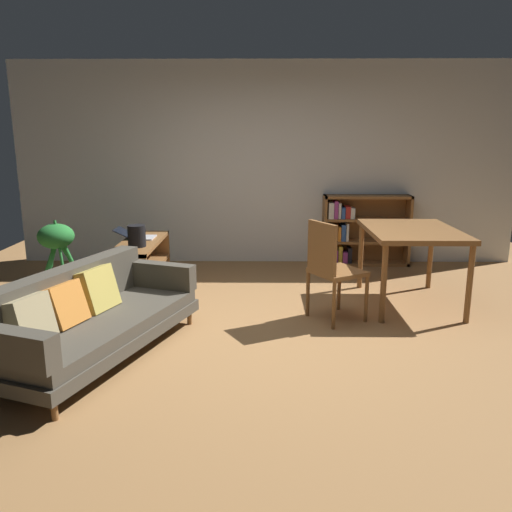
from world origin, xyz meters
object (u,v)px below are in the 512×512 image
Objects in this scene: media_console at (141,266)px; dining_chair_near at (331,266)px; desk_speaker at (137,236)px; open_laptop at (137,236)px; bookshelf at (359,230)px; potted_floor_plant at (57,250)px; fabric_couch at (87,315)px; dining_table at (412,236)px.

media_console is 1.36× the size of dining_chair_near.
desk_speaker is 2.09m from dining_chair_near.
open_laptop is 0.38× the size of bookshelf.
media_console is at bearing 155.07° from dining_chair_near.
bookshelf reaches higher than desk_speaker.
desk_speaker is 1.16m from potted_floor_plant.
dining_chair_near is at bearing 22.31° from fabric_couch.
desk_speaker is 0.29× the size of potted_floor_plant.
potted_floor_plant is at bearing 156.91° from desk_speaker.
dining_table reaches higher than fabric_couch.
open_laptop is 0.48m from desk_speaker.
bookshelf is (3.70, 1.15, 0.03)m from potted_floor_plant.
media_console is 2.97m from dining_table.
desk_speaker reaches higher than dining_table.
media_console is at bearing 97.06° from desk_speaker.
potted_floor_plant reaches higher than fabric_couch.
desk_speaker is at bearing -148.99° from bookshelf.
desk_speaker is 0.20× the size of bookshelf.
bookshelf is (-0.22, 1.73, -0.25)m from dining_table.
fabric_couch is at bearing -92.37° from desk_speaker.
fabric_couch is 2.20× the size of dining_chair_near.
dining_chair_near reaches higher than potted_floor_plant.
dining_chair_near is at bearing -149.58° from dining_table.
media_console is 1.66× the size of potted_floor_plant.
desk_speaker reaches higher than media_console.
dining_chair_near is (3.03, -1.10, 0.10)m from potted_floor_plant.
potted_floor_plant is at bearing 170.88° from media_console.
potted_floor_plant is at bearing 116.87° from fabric_couch.
desk_speaker reaches higher than open_laptop.
fabric_couch is 2.18m from potted_floor_plant.
fabric_couch is 4.72× the size of open_laptop.
fabric_couch is 4.11m from bookshelf.
bookshelf is at bearing 31.01° from desk_speaker.
bookshelf reaches higher than dining_table.
media_console is at bearing -154.00° from bookshelf.
bookshelf is at bearing 26.00° from media_console.
bookshelf is (2.76, 1.14, -0.14)m from open_laptop.
open_laptop is 3.04m from dining_table.
fabric_couch is at bearing -63.13° from potted_floor_plant.
open_laptop is (-0.05, 1.95, 0.27)m from fabric_couch.
dining_chair_near reaches higher than open_laptop.
fabric_couch is 9.21× the size of desk_speaker.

